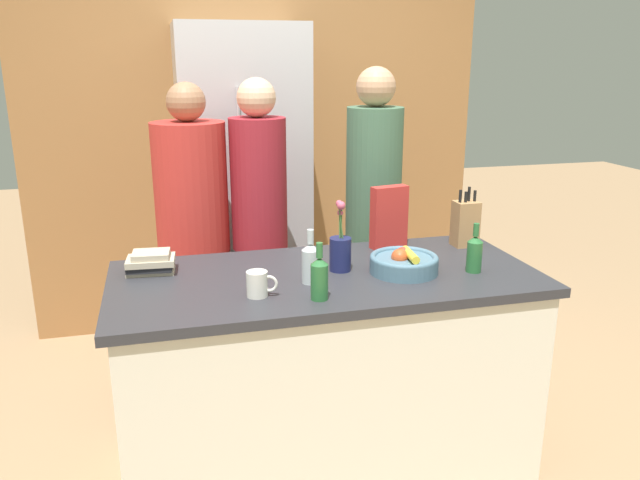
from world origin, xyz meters
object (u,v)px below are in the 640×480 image
Objects in this scene: person_in_blue at (260,219)px; bottle_oil at (474,253)px; bottle_wine at (319,277)px; flower_vase at (340,251)px; refrigerator at (244,191)px; bottle_vinegar at (311,262)px; cereal_box at (389,217)px; coffee_mug at (258,284)px; book_stack at (151,263)px; knife_block at (465,223)px; person_at_sink at (193,228)px; person_in_red_tee at (373,210)px; fruit_bowl at (404,262)px.

bottle_oil is at bearing -20.81° from person_in_blue.
person_in_blue is (-0.06, 1.02, -0.03)m from bottle_wine.
person_in_blue is at bearing 107.79° from flower_vase.
flower_vase is 0.34m from bottle_wine.
person_in_blue is at bearing -90.43° from refrigerator.
bottle_vinegar and bottle_wine have the same top height.
cereal_box is at bearing 49.25° from bottle_wine.
coffee_mug reaches higher than book_stack.
knife_block is at bearing 30.34° from bottle_wine.
person_in_red_tee is at bearing 18.32° from person_at_sink.
refrigerator is at bearing 129.67° from person_in_red_tee.
bottle_vinegar is (-0.48, -0.38, -0.06)m from cereal_box.
cereal_box is 0.61m from bottle_vinegar.
bottle_wine reaches higher than bottle_oil.
book_stack is at bearing -157.95° from person_in_red_tee.
person_in_blue reaches higher than bottle_oil.
cereal_box is (0.54, -1.09, 0.07)m from refrigerator.
refrigerator is 1.13× the size of person_in_red_tee.
person_in_red_tee is (1.15, 0.47, 0.05)m from book_stack.
knife_block is 1.05m from person_in_blue.
coffee_mug is 0.57× the size of book_stack.
coffee_mug is 0.07× the size of person_in_blue.
book_stack is 0.77m from bottle_wine.
fruit_bowl is 0.27m from flower_vase.
cereal_box is at bearing 4.94° from book_stack.
bottle_vinegar is (-0.16, -0.12, -0.00)m from flower_vase.
bottle_vinegar is (0.07, -1.47, 0.01)m from refrigerator.
fruit_bowl is at bearing 3.14° from bottle_vinegar.
fruit_bowl is at bearing -20.71° from person_at_sink.
bottle_oil is at bearing -16.27° from flower_vase.
knife_block is (0.91, -1.16, 0.03)m from refrigerator.
bottle_wine is at bearing -22.00° from coffee_mug.
coffee_mug is at bearing -169.57° from fruit_bowl.
person_in_red_tee is at bearing 125.04° from knife_block.
person_in_red_tee reaches higher than bottle_wine.
book_stack is 0.99× the size of bottle_oil.
person_at_sink reaches higher than flower_vase.
fruit_bowl is at bearing -20.17° from flower_vase.
fruit_bowl reaches higher than book_stack.
bottle_oil is at bearing -3.53° from bottle_vinegar.
refrigerator is 1.22m from cereal_box.
book_stack is 0.78m from person_in_blue.
knife_block is 1.35× the size of bottle_oil.
knife_block reaches higher than fruit_bowl.
person_in_red_tee is at bearing 48.45° from coffee_mug.
person_at_sink is 0.99× the size of person_in_blue.
refrigerator reaches higher than bottle_vinegar.
fruit_bowl is 0.75m from person_in_red_tee.
bottle_wine is (-0.49, -0.57, -0.06)m from cereal_box.
person_at_sink is at bearing 150.92° from cereal_box.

